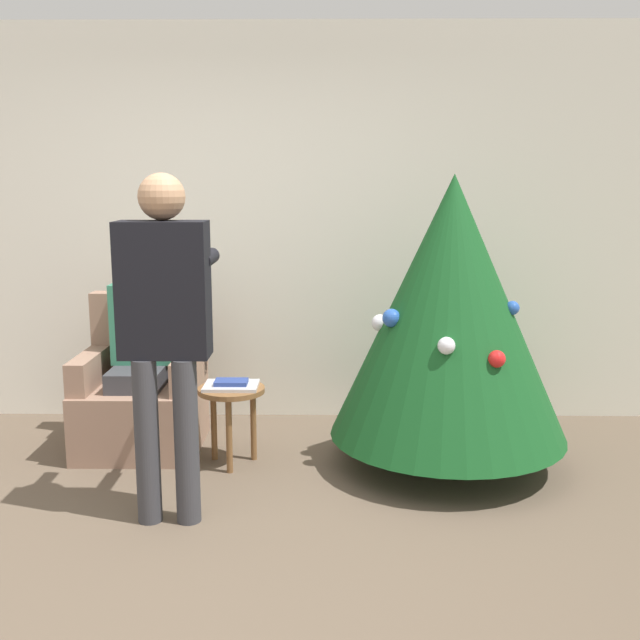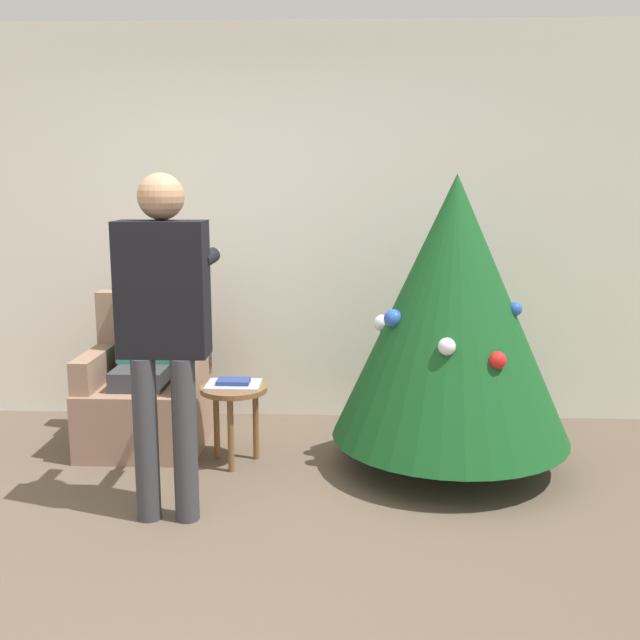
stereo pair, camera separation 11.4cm
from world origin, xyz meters
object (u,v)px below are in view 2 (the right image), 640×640
Objects in this scene: person_seated at (144,342)px; person_standing at (164,315)px; armchair at (148,394)px; christmas_tree at (453,309)px; side_stool at (234,400)px.

person_standing is at bearing -68.76° from person_seated.
christmas_tree is at bearing -9.19° from armchair.
christmas_tree reaches higher than person_seated.
christmas_tree is at bearing 25.52° from person_standing.
armchair is (-1.87, 0.30, -0.62)m from christmas_tree.
christmas_tree is 1.38× the size of person_seated.
armchair is 0.77× the size of person_seated.
side_stool is at bearing 72.80° from person_standing.
christmas_tree and person_standing have the same top height.
person_seated is at bearing -90.00° from armchair.
person_standing reaches higher than side_stool.
christmas_tree is 1.65m from person_standing.
armchair is 0.56× the size of person_standing.
armchair reaches higher than side_stool.
armchair is at bearing 110.70° from person_standing.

